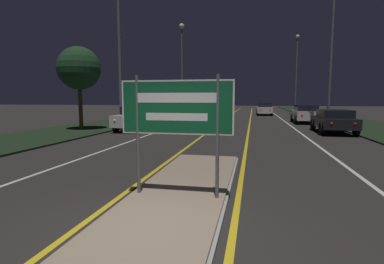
{
  "coord_description": "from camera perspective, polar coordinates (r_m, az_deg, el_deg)",
  "views": [
    {
      "loc": [
        1.45,
        -3.89,
        2.02
      ],
      "look_at": [
        0.0,
        3.23,
        1.2
      ],
      "focal_mm": 28.0,
      "sensor_mm": 36.0,
      "label": 1
    }
  ],
  "objects": [
    {
      "name": "lane_line_white_right",
      "position": [
        29.09,
        16.96,
        2.18
      ],
      "size": [
        0.12,
        70.0,
        0.01
      ],
      "color": "silver",
      "rests_on": "ground_plane"
    },
    {
      "name": "centre_line_yellow_left",
      "position": [
        29.08,
        6.3,
        2.41
      ],
      "size": [
        0.12,
        70.0,
        0.01
      ],
      "color": "gold",
      "rests_on": "ground_plane"
    },
    {
      "name": "edge_line_white_right",
      "position": [
        29.52,
        22.77,
        2.01
      ],
      "size": [
        0.1,
        70.0,
        0.01
      ],
      "color": "silver",
      "rests_on": "ground_plane"
    },
    {
      "name": "edge_line_white_left",
      "position": [
        30.22,
        -5.11,
        2.58
      ],
      "size": [
        0.1,
        70.0,
        0.01
      ],
      "color": "silver",
      "rests_on": "ground_plane"
    },
    {
      "name": "streetlight_left_near",
      "position": [
        19.77,
        -13.76,
        18.37
      ],
      "size": [
        0.52,
        0.52,
        9.73
      ],
      "color": "#56565B",
      "rests_on": "ground_plane"
    },
    {
      "name": "verge_right",
      "position": [
        25.28,
        30.08,
        1.07
      ],
      "size": [
        5.0,
        100.0,
        0.08
      ],
      "color": "black",
      "rests_on": "ground_plane"
    },
    {
      "name": "car_receding_0",
      "position": [
        19.21,
        25.35,
        2.0
      ],
      "size": [
        1.96,
        4.08,
        1.36
      ],
      "color": "black",
      "rests_on": "ground_plane"
    },
    {
      "name": "ground_plane",
      "position": [
        4.62,
        -8.55,
        -19.58
      ],
      "size": [
        160.0,
        160.0,
        0.0
      ],
      "primitive_type": "plane",
      "color": "#282623"
    },
    {
      "name": "median_island",
      "position": [
        6.13,
        -2.88,
        -12.41
      ],
      "size": [
        2.01,
        8.57,
        0.1
      ],
      "color": "#999993",
      "rests_on": "ground_plane"
    },
    {
      "name": "car_receding_1",
      "position": [
        26.14,
        20.77,
        3.3
      ],
      "size": [
        1.93,
        4.18,
        1.48
      ],
      "color": "silver",
      "rests_on": "ground_plane"
    },
    {
      "name": "car_receding_2",
      "position": [
        37.31,
        13.64,
        4.35
      ],
      "size": [
        1.87,
        4.81,
        1.5
      ],
      "color": "silver",
      "rests_on": "ground_plane"
    },
    {
      "name": "highway_sign",
      "position": [
        5.8,
        -2.99,
        3.85
      ],
      "size": [
        2.23,
        0.07,
        2.37
      ],
      "color": "#56565B",
      "rests_on": "median_island"
    },
    {
      "name": "centre_line_yellow_right",
      "position": [
        28.96,
        11.03,
        2.32
      ],
      "size": [
        0.12,
        70.0,
        0.01
      ],
      "color": "gold",
      "rests_on": "ground_plane"
    },
    {
      "name": "roadside_palm_left",
      "position": [
        20.04,
        -20.73,
        11.24
      ],
      "size": [
        2.62,
        2.62,
        5.1
      ],
      "color": "#4C3823",
      "rests_on": "verge_left"
    },
    {
      "name": "streetlight_left_far",
      "position": [
        32.78,
        -1.95,
        14.17
      ],
      "size": [
        0.55,
        0.55,
        9.85
      ],
      "color": "#56565B",
      "rests_on": "ground_plane"
    },
    {
      "name": "lane_line_white_left",
      "position": [
        29.5,
        0.48,
        2.51
      ],
      "size": [
        0.12,
        70.0,
        0.01
      ],
      "color": "silver",
      "rests_on": "ground_plane"
    },
    {
      "name": "streetlight_right_far",
      "position": [
        40.02,
        19.27,
        11.53
      ],
      "size": [
        0.45,
        0.45,
        9.77
      ],
      "color": "#56565B",
      "rests_on": "ground_plane"
    },
    {
      "name": "streetlight_right_near",
      "position": [
        22.6,
        25.33,
        20.63
      ],
      "size": [
        0.63,
        0.63,
        11.37
      ],
      "color": "#56565B",
      "rests_on": "ground_plane"
    },
    {
      "name": "car_approaching_0",
      "position": [
        19.34,
        -10.3,
        2.67
      ],
      "size": [
        1.96,
        4.15,
        1.49
      ],
      "color": "silver",
      "rests_on": "ground_plane"
    },
    {
      "name": "verge_left",
      "position": [
        26.35,
        -13.05,
        1.96
      ],
      "size": [
        5.0,
        100.0,
        0.08
      ],
      "color": "black",
      "rests_on": "ground_plane"
    }
  ]
}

